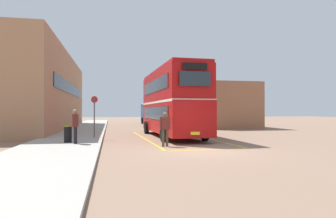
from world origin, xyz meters
name	(u,v)px	position (x,y,z in m)	size (l,w,h in m)	color
ground_plane	(154,131)	(0.00, 14.40, 0.00)	(135.60, 135.60, 0.00)	#846651
sidewalk_left	(84,129)	(-6.50, 16.80, 0.07)	(4.00, 57.60, 0.14)	#A39E93
brick_building_left	(41,92)	(-11.00, 19.23, 3.80)	(5.87, 25.26, 7.59)	#AD7A56
depot_building_right	(214,106)	(8.51, 21.33, 2.45)	(6.08, 13.23, 4.91)	#9E6647
double_decker_bus	(172,102)	(0.30, 7.76, 2.51)	(3.18, 10.72, 4.75)	black
single_deck_bus	(155,113)	(2.05, 27.75, 1.64)	(3.12, 9.43, 3.02)	black
pedestrian_boarding	(165,126)	(-1.23, 2.08, 1.04)	(0.57, 0.37, 1.78)	#473828
pedestrian_waiting_near	(75,123)	(-5.81, 3.07, 1.19)	(0.26, 0.60, 1.79)	black
litter_bin	(68,134)	(-6.28, 3.76, 0.59)	(0.43, 0.43, 0.90)	black
bus_stop_sign	(94,112)	(-5.04, 6.65, 1.75)	(0.43, 0.16, 2.67)	#4C4C51
bay_marking_yellow	(178,139)	(0.33, 5.79, 0.00)	(4.72, 12.79, 0.01)	gold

